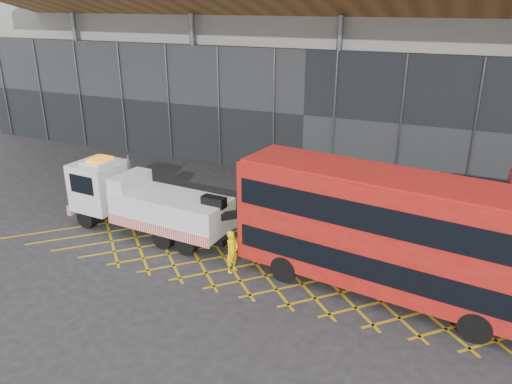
% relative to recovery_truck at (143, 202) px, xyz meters
% --- Properties ---
extents(ground_plane, '(120.00, 120.00, 0.00)m').
position_rel_recovery_truck_xyz_m(ground_plane, '(2.34, 0.07, -1.63)').
color(ground_plane, '#252527').
extents(road_markings, '(27.96, 7.16, 0.01)m').
position_rel_recovery_truck_xyz_m(road_markings, '(7.94, 0.07, -1.62)').
color(road_markings, gold).
rests_on(road_markings, ground_plane).
extents(construction_building, '(55.00, 23.97, 18.00)m').
position_rel_recovery_truck_xyz_m(construction_building, '(4.26, 18.47, 7.35)').
color(construction_building, gray).
rests_on(construction_building, ground_plane).
extents(recovery_truck, '(10.16, 3.07, 3.53)m').
position_rel_recovery_truck_xyz_m(recovery_truck, '(0.00, 0.00, 0.00)').
color(recovery_truck, black).
rests_on(recovery_truck, ground_plane).
extents(bus_towed, '(12.34, 4.51, 4.91)m').
position_rel_recovery_truck_xyz_m(bus_towed, '(11.93, -0.90, 1.10)').
color(bus_towed, '#AD140F').
rests_on(bus_towed, ground_plane).
extents(worker, '(0.56, 0.75, 1.87)m').
position_rel_recovery_truck_xyz_m(worker, '(5.68, -1.72, -0.70)').
color(worker, yellow).
rests_on(worker, ground_plane).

